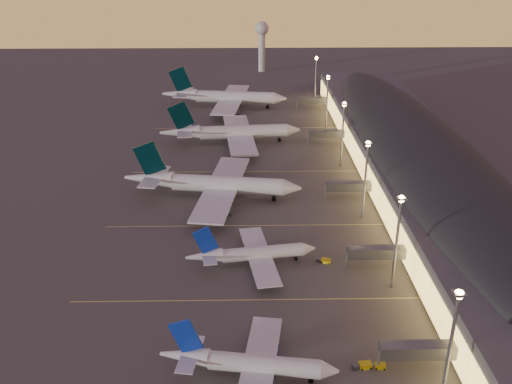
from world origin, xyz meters
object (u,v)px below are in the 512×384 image
object	(u,v)px
airliner_narrow_north	(252,254)
airliner_wide_far	(224,97)
radar_tower	(262,38)
airliner_narrow_south	(249,364)
baggage_tug_b	(363,366)
airliner_wide_mid	(231,132)
baggage_tug_a	(378,366)
baggage_tug_c	(324,261)
airliner_wide_near	(212,184)

from	to	relation	value
airliner_narrow_north	airliner_wide_far	world-z (taller)	airliner_wide_far
radar_tower	airliner_wide_far	bearing A→B (deg)	-104.13
airliner_wide_far	radar_tower	size ratio (longest dim) A/B	2.04
airliner_narrow_south	radar_tower	world-z (taller)	radar_tower
airliner_narrow_south	baggage_tug_b	distance (m)	24.13
airliner_narrow_south	baggage_tug_b	world-z (taller)	airliner_narrow_south
baggage_tug_b	airliner_wide_mid	bearing A→B (deg)	94.43
baggage_tug_a	baggage_tug_c	world-z (taller)	baggage_tug_c
airliner_narrow_south	airliner_wide_mid	bearing A→B (deg)	101.18
airliner_narrow_north	airliner_wide_mid	world-z (taller)	airliner_wide_mid
radar_tower	baggage_tug_a	size ratio (longest dim) A/B	9.01
airliner_narrow_south	airliner_wide_far	bearing A→B (deg)	101.82
airliner_wide_near	airliner_wide_far	distance (m)	115.15
airliner_wide_near	baggage_tug_c	size ratio (longest dim) A/B	14.65
baggage_tug_b	baggage_tug_c	bearing A→B (deg)	86.03
radar_tower	baggage_tug_a	bearing A→B (deg)	-86.84
airliner_narrow_north	airliner_wide_mid	bearing A→B (deg)	85.66
airliner_narrow_south	airliner_narrow_north	distance (m)	43.92
airliner_wide_mid	airliner_wide_far	bearing A→B (deg)	89.60
airliner_wide_near	baggage_tug_b	xyz separation A→B (m)	(35.67, -86.15, -4.54)
airliner_wide_near	baggage_tug_a	world-z (taller)	airliner_wide_near
baggage_tug_a	baggage_tug_c	distance (m)	42.87
airliner_wide_near	baggage_tug_a	xyz separation A→B (m)	(38.83, -86.19, -4.61)
airliner_wide_mid	radar_tower	xyz separation A→B (m)	(17.43, 146.92, 16.84)
airliner_wide_far	baggage_tug_a	bearing A→B (deg)	-71.89
baggage_tug_a	airliner_wide_mid	bearing A→B (deg)	109.85
airliner_wide_far	radar_tower	xyz separation A→B (m)	(22.29, 88.55, 16.41)
airliner_wide_mid	baggage_tug_b	world-z (taller)	airliner_wide_mid
airliner_wide_mid	baggage_tug_c	distance (m)	104.32
baggage_tug_b	baggage_tug_c	size ratio (longest dim) A/B	0.99
airliner_narrow_north	baggage_tug_a	bearing A→B (deg)	-66.88
airliner_wide_far	radar_tower	distance (m)	92.78
airliner_narrow_north	airliner_wide_near	distance (m)	46.34
airliner_narrow_north	baggage_tug_b	size ratio (longest dim) A/B	8.59
baggage_tug_c	radar_tower	bearing A→B (deg)	114.24
airliner_wide_mid	baggage_tug_a	size ratio (longest dim) A/B	16.96
airliner_narrow_south	baggage_tug_c	distance (m)	49.52
baggage_tug_b	airliner_wide_near	bearing A→B (deg)	104.96
airliner_wide_near	airliner_wide_far	bearing A→B (deg)	98.30
airliner_wide_mid	baggage_tug_c	size ratio (longest dim) A/B	14.54
airliner_narrow_north	airliner_narrow_south	bearing A→B (deg)	-100.19
baggage_tug_b	airliner_wide_far	bearing A→B (deg)	92.37
airliner_narrow_north	airliner_wide_far	xyz separation A→B (m)	(-12.48, 159.60, 2.15)
airliner_wide_far	baggage_tug_b	world-z (taller)	airliner_wide_far
airliner_wide_near	airliner_wide_mid	bearing A→B (deg)	93.15
airliner_narrow_north	baggage_tug_a	world-z (taller)	airliner_narrow_north
airliner_narrow_south	airliner_wide_near	bearing A→B (deg)	106.25
airliner_narrow_south	airliner_wide_mid	world-z (taller)	airliner_wide_mid
baggage_tug_c	airliner_wide_far	bearing A→B (deg)	123.44
airliner_wide_near	baggage_tug_b	size ratio (longest dim) A/B	14.72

